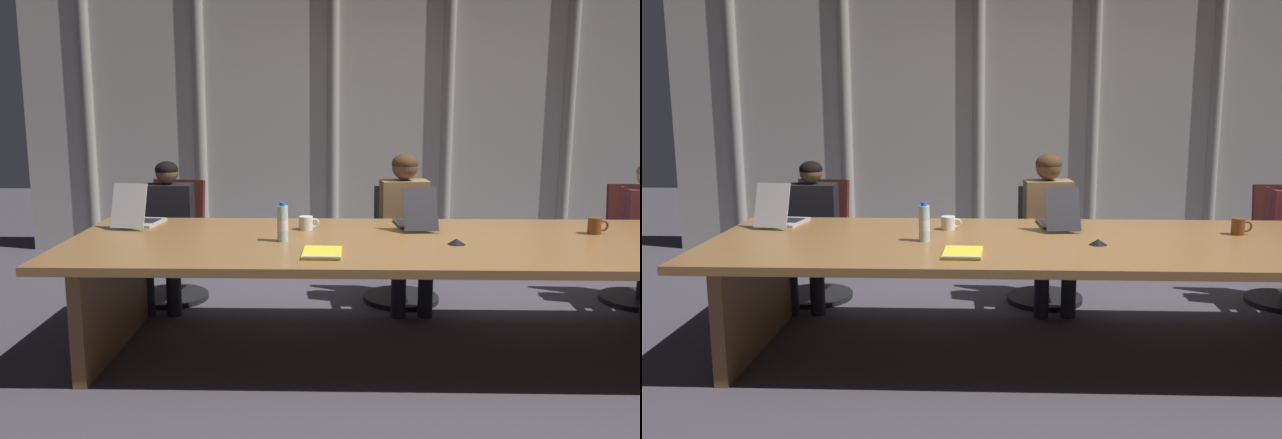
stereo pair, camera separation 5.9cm
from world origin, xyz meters
The scene contains 14 objects.
ground_plane centered at (0.00, 0.00, 0.00)m, with size 14.95×14.95×0.00m, color #47424C.
conference_table centered at (0.00, 0.00, 0.60)m, with size 4.43×1.46×0.73m.
curtain_backdrop centered at (0.00, 2.83, 1.58)m, with size 7.48×0.17×3.16m.
laptop_left_end centered at (-1.90, 0.43, 0.79)m, with size 0.29×0.45×0.31m.
laptop_left_mid centered at (0.00, 0.42, 0.79)m, with size 0.27×0.48×0.29m.
office_chair_left_end centered at (-1.86, 1.13, 0.35)m, with size 0.60×0.61×0.94m.
office_chair_left_mid centered at (-0.02, 1.13, 0.33)m, with size 0.60×0.60×0.89m.
person_left_end centered at (-1.85, 0.97, 0.62)m, with size 0.40×0.56×1.11m.
person_left_mid centered at (0.00, 0.98, 0.67)m, with size 0.40×0.57×1.18m.
water_bottle_primary centered at (-0.87, -0.05, 0.84)m, with size 0.07×0.07×0.24m.
coffee_mug_near centered at (1.15, 0.22, 0.78)m, with size 0.13×0.09×0.11m.
coffee_mug_far centered at (-0.74, 0.31, 0.77)m, with size 0.14×0.09×0.09m.
conference_mic_left_side centered at (0.19, -0.12, 0.75)m, with size 0.11×0.11×0.04m, color black.
spiral_notepad centered at (-0.62, -0.39, 0.74)m, with size 0.23×0.31×0.03m.
Camera 2 is at (-0.47, -4.09, 1.62)m, focal length 37.68 mm.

